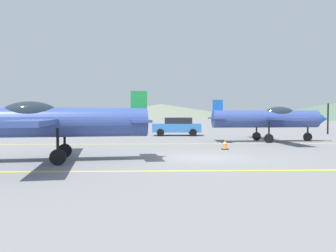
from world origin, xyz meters
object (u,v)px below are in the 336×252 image
object	(u,v)px
airplane_mid	(270,118)
traffic_cone_front	(225,144)
airplane_near	(47,121)
car_sedan	(177,126)

from	to	relation	value
airplane_mid	traffic_cone_front	bearing A→B (deg)	-128.38
airplane_near	car_sedan	bearing A→B (deg)	69.65
car_sedan	traffic_cone_front	size ratio (longest dim) A/B	7.40
airplane_near	traffic_cone_front	world-z (taller)	airplane_near
airplane_mid	traffic_cone_front	world-z (taller)	airplane_mid
airplane_near	traffic_cone_front	distance (m)	9.46
airplane_near	traffic_cone_front	size ratio (longest dim) A/B	16.51
airplane_near	airplane_mid	distance (m)	15.85
airplane_near	car_sedan	size ratio (longest dim) A/B	2.23
airplane_near	car_sedan	world-z (taller)	airplane_near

